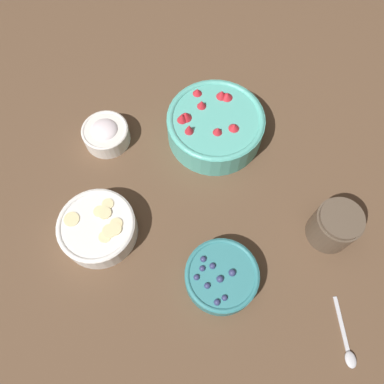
# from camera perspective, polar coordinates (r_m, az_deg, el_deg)

# --- Properties ---
(ground_plane) EXTENTS (4.00, 4.00, 0.00)m
(ground_plane) POSITION_cam_1_polar(r_m,az_deg,el_deg) (0.87, 2.52, -2.56)
(ground_plane) COLOR brown
(bowl_strawberries) EXTENTS (0.24, 0.24, 0.10)m
(bowl_strawberries) POSITION_cam_1_polar(r_m,az_deg,el_deg) (0.93, 3.46, 10.21)
(bowl_strawberries) COLOR #56B7A8
(bowl_strawberries) RESTS_ON ground_plane
(bowl_blueberries) EXTENTS (0.15, 0.15, 0.05)m
(bowl_blueberries) POSITION_cam_1_polar(r_m,az_deg,el_deg) (0.80, 4.44, -12.67)
(bowl_blueberries) COLOR teal
(bowl_blueberries) RESTS_ON ground_plane
(bowl_bananas) EXTENTS (0.17, 0.17, 0.06)m
(bowl_bananas) POSITION_cam_1_polar(r_m,az_deg,el_deg) (0.85, -14.24, -5.27)
(bowl_bananas) COLOR white
(bowl_bananas) RESTS_ON ground_plane
(bowl_cream) EXTENTS (0.11, 0.11, 0.06)m
(bowl_cream) POSITION_cam_1_polar(r_m,az_deg,el_deg) (0.96, -13.07, 8.72)
(bowl_cream) COLOR white
(bowl_cream) RESTS_ON ground_plane
(jar_chocolate) EXTENTS (0.10, 0.10, 0.10)m
(jar_chocolate) POSITION_cam_1_polar(r_m,az_deg,el_deg) (0.87, 20.74, -4.88)
(jar_chocolate) COLOR brown
(jar_chocolate) RESTS_ON ground_plane
(spoon) EXTENTS (0.04, 0.14, 0.01)m
(spoon) POSITION_cam_1_polar(r_m,az_deg,el_deg) (0.87, 22.48, -20.81)
(spoon) COLOR silver
(spoon) RESTS_ON ground_plane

